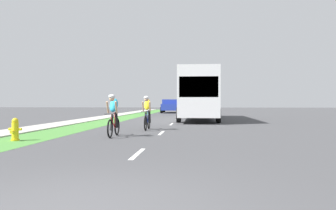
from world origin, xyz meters
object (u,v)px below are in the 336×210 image
at_px(pickup_blue, 171,106).
at_px(fire_hydrant_yellow, 15,130).
at_px(cyclist_lead, 113,115).
at_px(bus_white, 198,93).
at_px(cyclist_trailing, 147,112).

bearing_deg(pickup_blue, fire_hydrant_yellow, -95.43).
bearing_deg(cyclist_lead, bus_white, 75.74).
xyz_separation_m(cyclist_lead, cyclist_trailing, (0.80, 3.12, 0.00)).
bearing_deg(pickup_blue, cyclist_trailing, -88.00).
height_order(fire_hydrant_yellow, bus_white, bus_white).
relative_size(fire_hydrant_yellow, bus_white, 0.07).
bearing_deg(fire_hydrant_yellow, pickup_blue, 84.57).
xyz_separation_m(cyclist_trailing, pickup_blue, (-0.88, 25.27, 0.02)).
distance_m(fire_hydrant_yellow, cyclist_lead, 3.37).
bearing_deg(fire_hydrant_yellow, cyclist_trailing, 51.59).
height_order(fire_hydrant_yellow, cyclist_lead, cyclist_lead).
distance_m(fire_hydrant_yellow, cyclist_trailing, 6.03).
xyz_separation_m(fire_hydrant_yellow, cyclist_trailing, (3.74, 4.71, 0.44)).
height_order(bus_white, pickup_blue, bus_white).
height_order(cyclist_trailing, bus_white, bus_white).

